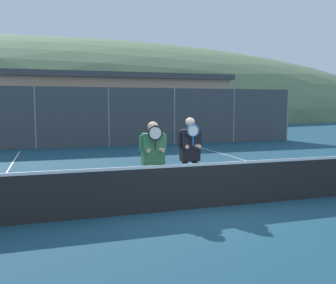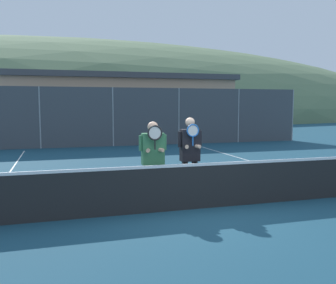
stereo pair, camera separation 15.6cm
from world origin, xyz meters
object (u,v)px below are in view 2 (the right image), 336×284
at_px(player_leftmost, 153,155).
at_px(car_left_of_center, 89,126).
at_px(car_center, 178,125).
at_px(player_center_left, 190,153).

relative_size(player_leftmost, car_left_of_center, 0.41).
bearing_deg(car_center, player_center_left, -106.92).
relative_size(player_center_left, car_left_of_center, 0.43).
bearing_deg(car_center, player_leftmost, -110.16).
bearing_deg(player_leftmost, car_center, 69.84).
xyz_separation_m(player_leftmost, car_left_of_center, (-0.25, 13.36, -0.16)).
distance_m(player_center_left, car_center, 13.68).
distance_m(player_leftmost, car_center, 13.95).
height_order(player_leftmost, player_center_left, player_center_left).
bearing_deg(player_leftmost, car_left_of_center, 91.05).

